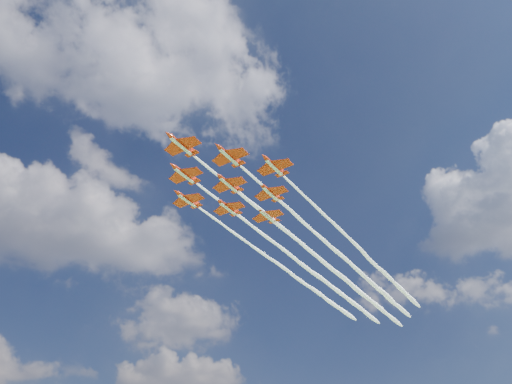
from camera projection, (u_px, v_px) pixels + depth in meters
The scene contains 9 objects.
jet_lead at pixel (297, 240), 157.09m from camera, with size 92.55×78.06×2.64m.
jet_row2_port at pixel (331, 247), 160.56m from camera, with size 92.55×78.06×2.64m.
jet_row2_starb at pixel (293, 257), 166.92m from camera, with size 92.55×78.06×2.64m.
jet_row3_port at pixel (363, 253), 164.02m from camera, with size 92.55×78.06×2.64m.
jet_row3_centre at pixel (325, 263), 170.38m from camera, with size 92.55×78.06×2.64m.
jet_row3_starb at pixel (289, 272), 176.74m from camera, with size 92.55×78.06×2.64m.
jet_row4_port at pixel (355, 268), 173.85m from camera, with size 92.55×78.06×2.64m.
jet_row4_starb at pixel (319, 277), 180.21m from camera, with size 92.55×78.06×2.64m.
jet_tail at pixel (348, 282), 183.68m from camera, with size 92.55×78.06×2.64m.
Camera 1 is at (-28.70, -107.53, 12.59)m, focal length 35.00 mm.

